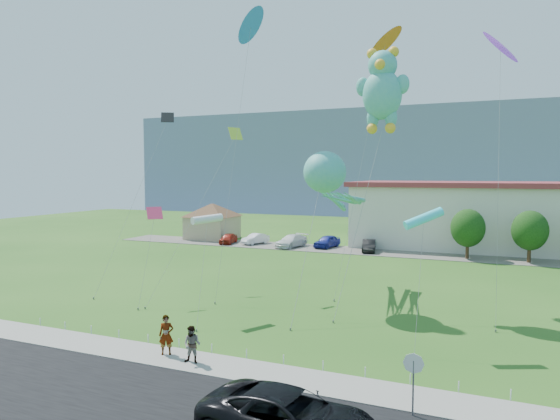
{
  "coord_description": "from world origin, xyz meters",
  "views": [
    {
      "loc": [
        11.92,
        -23.07,
        9.25
      ],
      "look_at": [
        -1.08,
        8.0,
        6.78
      ],
      "focal_mm": 32.0,
      "sensor_mm": 36.0,
      "label": 1
    }
  ],
  "objects_px": {
    "parked_car_red": "(228,238)",
    "teddy_bear_kite": "(382,88)",
    "pedestrian_right": "(192,345)",
    "parked_car_black": "(369,246)",
    "pavilion": "(212,218)",
    "octopus_kite": "(330,183)",
    "pedestrian_left": "(166,335)",
    "suv": "(290,419)",
    "parked_car_silver": "(255,239)",
    "parked_car_blue": "(327,241)",
    "stop_sign": "(413,369)",
    "parked_car_white": "(291,241)"
  },
  "relations": [
    {
      "from": "pedestrian_right",
      "to": "parked_car_black",
      "type": "distance_m",
      "value": 37.79
    },
    {
      "from": "parked_car_white",
      "to": "octopus_kite",
      "type": "distance_m",
      "value": 27.01
    },
    {
      "from": "pedestrian_left",
      "to": "parked_car_red",
      "type": "xyz_separation_m",
      "value": [
        -16.57,
        36.91,
        -0.38
      ]
    },
    {
      "from": "stop_sign",
      "to": "pedestrian_left",
      "type": "relative_size",
      "value": 1.24
    },
    {
      "from": "pedestrian_right",
      "to": "parked_car_red",
      "type": "bearing_deg",
      "value": 108.73
    },
    {
      "from": "pedestrian_right",
      "to": "octopus_kite",
      "type": "xyz_separation_m",
      "value": [
        2.4,
        14.78,
        7.57
      ]
    },
    {
      "from": "parked_car_silver",
      "to": "parked_car_blue",
      "type": "bearing_deg",
      "value": 23.35
    },
    {
      "from": "suv",
      "to": "pedestrian_left",
      "type": "xyz_separation_m",
      "value": [
        -8.84,
        5.34,
        0.15
      ]
    },
    {
      "from": "parked_car_white",
      "to": "parked_car_blue",
      "type": "bearing_deg",
      "value": 30.0
    },
    {
      "from": "parked_car_white",
      "to": "octopus_kite",
      "type": "xyz_separation_m",
      "value": [
        12.01,
        -22.91,
        7.75
      ]
    },
    {
      "from": "pavilion",
      "to": "parked_car_white",
      "type": "relative_size",
      "value": 1.76
    },
    {
      "from": "parked_car_red",
      "to": "teddy_bear_kite",
      "type": "bearing_deg",
      "value": -51.95
    },
    {
      "from": "octopus_kite",
      "to": "teddy_bear_kite",
      "type": "height_order",
      "value": "teddy_bear_kite"
    },
    {
      "from": "teddy_bear_kite",
      "to": "parked_car_blue",
      "type": "bearing_deg",
      "value": 115.56
    },
    {
      "from": "pedestrian_right",
      "to": "parked_car_white",
      "type": "bearing_deg",
      "value": 96.82
    },
    {
      "from": "pedestrian_right",
      "to": "parked_car_black",
      "type": "bearing_deg",
      "value": 82.24
    },
    {
      "from": "pavilion",
      "to": "parked_car_silver",
      "type": "bearing_deg",
      "value": -18.14
    },
    {
      "from": "parked_car_blue",
      "to": "stop_sign",
      "type": "bearing_deg",
      "value": -55.61
    },
    {
      "from": "parked_car_black",
      "to": "parked_car_red",
      "type": "bearing_deg",
      "value": 170.4
    },
    {
      "from": "pavilion",
      "to": "octopus_kite",
      "type": "bearing_deg",
      "value": -46.02
    },
    {
      "from": "parked_car_black",
      "to": "octopus_kite",
      "type": "distance_m",
      "value": 24.4
    },
    {
      "from": "pavilion",
      "to": "pedestrian_left",
      "type": "distance_m",
      "value": 45.73
    },
    {
      "from": "stop_sign",
      "to": "parked_car_red",
      "type": "distance_m",
      "value": 48.28
    },
    {
      "from": "stop_sign",
      "to": "pedestrian_right",
      "type": "relative_size",
      "value": 1.38
    },
    {
      "from": "pedestrian_right",
      "to": "pedestrian_left",
      "type": "bearing_deg",
      "value": 157.84
    },
    {
      "from": "parked_car_white",
      "to": "parked_car_black",
      "type": "relative_size",
      "value": 1.22
    },
    {
      "from": "suv",
      "to": "parked_car_silver",
      "type": "distance_m",
      "value": 48.53
    },
    {
      "from": "suv",
      "to": "parked_car_red",
      "type": "relative_size",
      "value": 1.63
    },
    {
      "from": "parked_car_red",
      "to": "octopus_kite",
      "type": "relative_size",
      "value": 0.28
    },
    {
      "from": "pedestrian_left",
      "to": "parked_car_white",
      "type": "bearing_deg",
      "value": 73.48
    },
    {
      "from": "pedestrian_right",
      "to": "octopus_kite",
      "type": "height_order",
      "value": "octopus_kite"
    },
    {
      "from": "pavilion",
      "to": "pedestrian_left",
      "type": "height_order",
      "value": "pavilion"
    },
    {
      "from": "pedestrian_right",
      "to": "octopus_kite",
      "type": "bearing_deg",
      "value": 73.29
    },
    {
      "from": "pedestrian_right",
      "to": "suv",
      "type": "bearing_deg",
      "value": -42.27
    },
    {
      "from": "suv",
      "to": "pavilion",
      "type": "bearing_deg",
      "value": 39.13
    },
    {
      "from": "pedestrian_left",
      "to": "octopus_kite",
      "type": "distance_m",
      "value": 16.67
    },
    {
      "from": "stop_sign",
      "to": "pedestrian_right",
      "type": "height_order",
      "value": "stop_sign"
    },
    {
      "from": "stop_sign",
      "to": "parked_car_silver",
      "type": "distance_m",
      "value": 47.14
    },
    {
      "from": "stop_sign",
      "to": "parked_car_white",
      "type": "height_order",
      "value": "stop_sign"
    },
    {
      "from": "parked_car_red",
      "to": "parked_car_silver",
      "type": "relative_size",
      "value": 0.97
    },
    {
      "from": "parked_car_white",
      "to": "octopus_kite",
      "type": "relative_size",
      "value": 0.37
    },
    {
      "from": "pedestrian_right",
      "to": "parked_car_blue",
      "type": "distance_m",
      "value": 39.38
    },
    {
      "from": "pedestrian_right",
      "to": "parked_car_silver",
      "type": "height_order",
      "value": "pedestrian_right"
    },
    {
      "from": "pedestrian_right",
      "to": "parked_car_red",
      "type": "xyz_separation_m",
      "value": [
        -18.41,
        37.4,
        -0.27
      ]
    },
    {
      "from": "parked_car_red",
      "to": "parked_car_black",
      "type": "distance_m",
      "value": 18.59
    },
    {
      "from": "teddy_bear_kite",
      "to": "parked_car_black",
      "type": "bearing_deg",
      "value": 104.42
    },
    {
      "from": "stop_sign",
      "to": "pedestrian_left",
      "type": "height_order",
      "value": "stop_sign"
    },
    {
      "from": "pedestrian_left",
      "to": "pedestrian_right",
      "type": "bearing_deg",
      "value": -42.99
    },
    {
      "from": "pedestrian_left",
      "to": "parked_car_white",
      "type": "relative_size",
      "value": 0.38
    },
    {
      "from": "pedestrian_left",
      "to": "parked_car_black",
      "type": "xyz_separation_m",
      "value": [
        2.02,
        37.31,
        -0.34
      ]
    }
  ]
}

